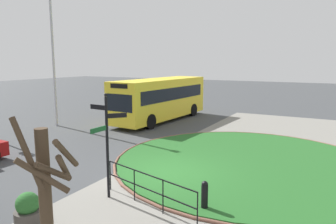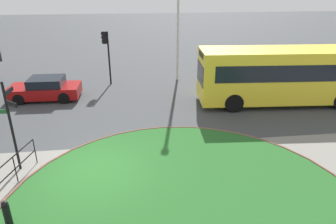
% 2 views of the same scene
% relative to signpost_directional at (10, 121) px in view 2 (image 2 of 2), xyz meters
% --- Properties ---
extents(ground, '(120.00, 120.00, 0.00)m').
position_rel_signpost_directional_xyz_m(ground, '(2.80, -0.56, -1.97)').
color(ground, '#3D3F42').
extents(sidewalk_paving, '(32.00, 7.77, 0.02)m').
position_rel_signpost_directional_xyz_m(sidewalk_paving, '(2.80, -2.67, -1.96)').
color(sidewalk_paving, gray).
rests_on(sidewalk_paving, ground).
extents(grass_island, '(11.28, 11.28, 0.10)m').
position_rel_signpost_directional_xyz_m(grass_island, '(5.72, -3.04, -1.92)').
color(grass_island, '#235B23').
rests_on(grass_island, ground).
extents(grass_kerb_ring, '(11.59, 11.59, 0.11)m').
position_rel_signpost_directional_xyz_m(grass_kerb_ring, '(5.72, -3.04, -1.91)').
color(grass_kerb_ring, brown).
rests_on(grass_kerb_ring, ground).
extents(signpost_directional, '(1.21, 1.11, 3.41)m').
position_rel_signpost_directional_xyz_m(signpost_directional, '(0.00, 0.00, 0.00)').
color(signpost_directional, black).
rests_on(signpost_directional, ground).
extents(bollard_foreground, '(0.21, 0.21, 0.92)m').
position_rel_signpost_directional_xyz_m(bollard_foreground, '(0.65, -3.09, -1.50)').
color(bollard_foreground, black).
rests_on(bollard_foreground, ground).
extents(railing_grass_edge, '(1.02, 3.69, 1.05)m').
position_rel_signpost_directional_xyz_m(railing_grass_edge, '(0.03, -1.51, -1.29)').
color(railing_grass_edge, black).
rests_on(railing_grass_edge, ground).
extents(bus_yellow, '(9.41, 3.08, 3.10)m').
position_rel_signpost_directional_xyz_m(bus_yellow, '(12.67, 5.26, -0.30)').
color(bus_yellow, yellow).
rests_on(bus_yellow, ground).
extents(car_far_lane, '(4.06, 2.00, 1.30)m').
position_rel_signpost_directional_xyz_m(car_far_lane, '(-0.77, 7.60, -1.36)').
color(car_far_lane, maroon).
rests_on(car_far_lane, ground).
extents(traffic_light_far, '(0.48, 0.32, 3.50)m').
position_rel_signpost_directional_xyz_m(traffic_light_far, '(2.76, 10.10, 0.61)').
color(traffic_light_far, black).
rests_on(traffic_light_far, ground).
extents(lamppost_tall, '(0.32, 0.32, 9.04)m').
position_rel_signpost_directional_xyz_m(lamppost_tall, '(7.55, 10.57, 2.84)').
color(lamppost_tall, '#B7B7BC').
rests_on(lamppost_tall, ground).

